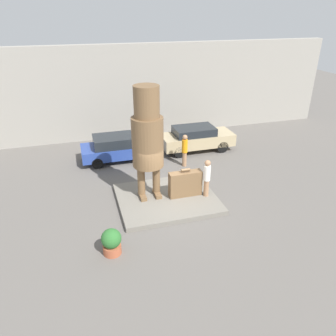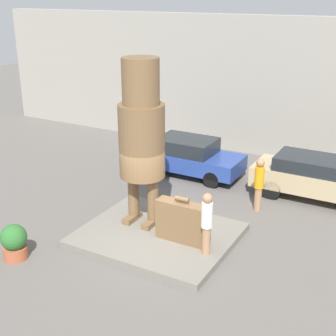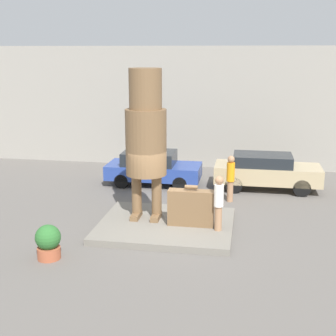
% 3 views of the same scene
% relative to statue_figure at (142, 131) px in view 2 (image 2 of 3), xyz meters
% --- Properties ---
extents(ground_plane, '(60.00, 60.00, 0.00)m').
position_rel_statue_figure_xyz_m(ground_plane, '(0.72, -0.38, -3.10)').
color(ground_plane, '#605B56').
extents(pedestal, '(4.34, 3.67, 0.21)m').
position_rel_statue_figure_xyz_m(pedestal, '(0.72, -0.38, -2.99)').
color(pedestal, slate).
rests_on(pedestal, ground_plane).
extents(building_backdrop, '(28.00, 0.60, 5.90)m').
position_rel_statue_figure_xyz_m(building_backdrop, '(0.72, 8.50, -0.15)').
color(building_backdrop, gray).
rests_on(building_backdrop, ground_plane).
extents(statue_figure, '(1.34, 1.34, 4.94)m').
position_rel_statue_figure_xyz_m(statue_figure, '(0.00, 0.00, 0.00)').
color(statue_figure, brown).
rests_on(statue_figure, pedestal).
extents(giant_suitcase, '(1.48, 0.42, 1.34)m').
position_rel_statue_figure_xyz_m(giant_suitcase, '(1.55, -0.46, -2.30)').
color(giant_suitcase, brown).
rests_on(giant_suitcase, pedestal).
extents(tourist, '(0.30, 0.30, 1.76)m').
position_rel_statue_figure_xyz_m(tourist, '(2.45, -0.76, -1.93)').
color(tourist, '#A87A56').
rests_on(tourist, pedestal).
extents(parked_car_blue, '(4.03, 1.75, 1.46)m').
position_rel_statue_figure_xyz_m(parked_car_blue, '(-0.76, 4.65, -2.33)').
color(parked_car_blue, '#284293').
rests_on(parked_car_blue, ground_plane).
extents(parked_car_tan, '(4.34, 1.70, 1.50)m').
position_rel_statue_figure_xyz_m(parked_car_tan, '(4.06, 4.72, -2.29)').
color(parked_car_tan, tan).
rests_on(parked_car_tan, ground_plane).
extents(planter_pot, '(0.71, 0.71, 0.99)m').
position_rel_statue_figure_xyz_m(planter_pot, '(-2.11, -3.19, -2.59)').
color(planter_pot, '#AD5638').
rests_on(planter_pot, ground_plane).
extents(worker_hivis, '(0.31, 0.31, 1.81)m').
position_rel_statue_figure_xyz_m(worker_hivis, '(2.66, 2.84, -2.11)').
color(worker_hivis, '#A87A56').
rests_on(worker_hivis, ground_plane).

